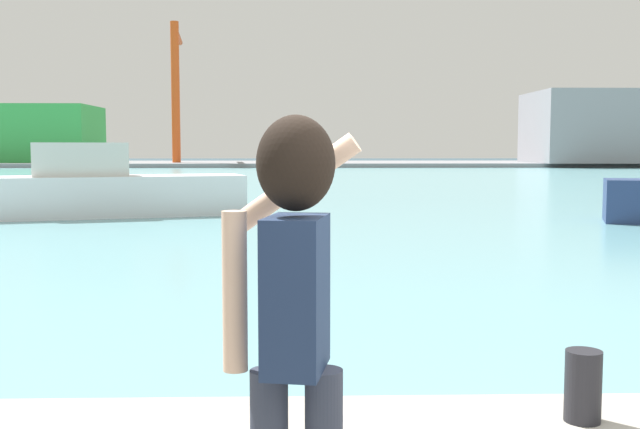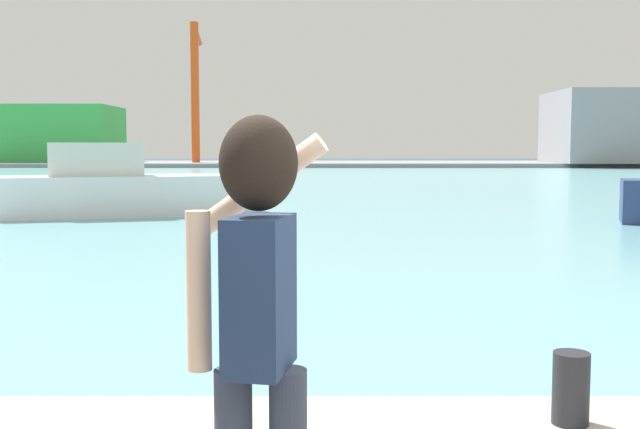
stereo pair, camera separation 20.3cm
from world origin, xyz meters
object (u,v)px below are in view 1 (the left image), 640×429
(boat_moored, at_px, (109,189))
(warehouse_right, at_px, (591,127))
(harbor_bollard, at_px, (583,386))
(person_photographer, at_px, (294,303))
(warehouse_left, at_px, (35,134))
(port_crane, at_px, (176,77))

(boat_moored, xyz_separation_m, warehouse_right, (40.69, 64.51, 3.77))
(harbor_bollard, height_order, warehouse_right, warehouse_right)
(person_photographer, relative_size, harbor_bollard, 4.06)
(person_photographer, distance_m, boat_moored, 22.93)
(harbor_bollard, relative_size, warehouse_left, 0.03)
(warehouse_left, bearing_deg, warehouse_right, -4.99)
(warehouse_right, relative_size, port_crane, 0.83)
(person_photographer, distance_m, port_crane, 92.02)
(warehouse_right, bearing_deg, harbor_bollard, -111.13)
(harbor_bollard, xyz_separation_m, warehouse_left, (-34.39, 90.79, 3.13))
(boat_moored, distance_m, warehouse_left, 75.27)
(boat_moored, height_order, warehouse_left, warehouse_left)
(harbor_bollard, height_order, port_crane, port_crane)
(warehouse_left, xyz_separation_m, warehouse_right, (67.21, -5.87, 0.70))
(boat_moored, relative_size, port_crane, 0.52)
(harbor_bollard, bearing_deg, warehouse_right, 68.87)
(boat_moored, relative_size, warehouse_right, 0.62)
(warehouse_left, bearing_deg, harbor_bollard, -69.25)
(boat_moored, height_order, warehouse_right, warehouse_right)
(harbor_bollard, height_order, warehouse_left, warehouse_left)
(person_photographer, xyz_separation_m, warehouse_left, (-32.69, 92.45, 2.28))
(person_photographer, xyz_separation_m, harbor_bollard, (1.70, 1.65, -0.85))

